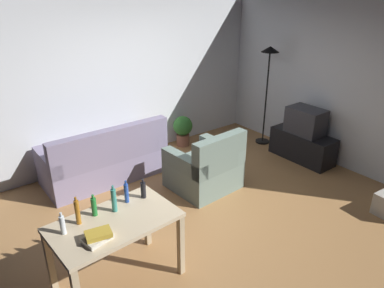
{
  "coord_description": "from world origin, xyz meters",
  "views": [
    {
      "loc": [
        -2.72,
        -3.21,
        2.84
      ],
      "look_at": [
        0.1,
        0.5,
        0.75
      ],
      "focal_mm": 34.14,
      "sensor_mm": 36.0,
      "label": 1
    }
  ],
  "objects_px": {
    "couch": "(106,161)",
    "bottle_tall": "(114,200)",
    "torchiere_lamp": "(269,69)",
    "bottle_clear": "(63,225)",
    "bottle_amber": "(77,212)",
    "bottle_dark": "(143,190)",
    "desk": "(115,230)",
    "armchair": "(206,169)",
    "potted_plant": "(183,129)",
    "bottle_blue": "(126,193)",
    "tv": "(306,121)",
    "book_stack": "(98,236)",
    "bottle_green": "(94,206)",
    "tv_stand": "(302,146)"
  },
  "relations": [
    {
      "from": "couch",
      "to": "tv_stand",
      "type": "xyz_separation_m",
      "value": [
        3.0,
        -1.4,
        -0.07
      ]
    },
    {
      "from": "desk",
      "to": "bottle_blue",
      "type": "height_order",
      "value": "bottle_blue"
    },
    {
      "from": "bottle_amber",
      "to": "bottle_dark",
      "type": "height_order",
      "value": "bottle_amber"
    },
    {
      "from": "potted_plant",
      "to": "bottle_tall",
      "type": "xyz_separation_m",
      "value": [
        -2.45,
        -2.25,
        0.56
      ]
    },
    {
      "from": "armchair",
      "to": "bottle_blue",
      "type": "bearing_deg",
      "value": 20.12
    },
    {
      "from": "couch",
      "to": "tv",
      "type": "height_order",
      "value": "same"
    },
    {
      "from": "torchiere_lamp",
      "to": "armchair",
      "type": "relative_size",
      "value": 1.91
    },
    {
      "from": "potted_plant",
      "to": "book_stack",
      "type": "height_order",
      "value": "book_stack"
    },
    {
      "from": "torchiere_lamp",
      "to": "book_stack",
      "type": "relative_size",
      "value": 6.65
    },
    {
      "from": "armchair",
      "to": "bottle_blue",
      "type": "distance_m",
      "value": 1.86
    },
    {
      "from": "potted_plant",
      "to": "book_stack",
      "type": "bearing_deg",
      "value": -137.18
    },
    {
      "from": "tv_stand",
      "to": "bottle_clear",
      "type": "bearing_deg",
      "value": 97.63
    },
    {
      "from": "bottle_blue",
      "to": "armchair",
      "type": "bearing_deg",
      "value": 23.36
    },
    {
      "from": "couch",
      "to": "potted_plant",
      "type": "relative_size",
      "value": 3.21
    },
    {
      "from": "couch",
      "to": "book_stack",
      "type": "xyz_separation_m",
      "value": [
        -1.07,
        -2.25,
        0.49
      ]
    },
    {
      "from": "potted_plant",
      "to": "bottle_blue",
      "type": "height_order",
      "value": "bottle_blue"
    },
    {
      "from": "potted_plant",
      "to": "bottle_green",
      "type": "height_order",
      "value": "bottle_green"
    },
    {
      "from": "desk",
      "to": "tv",
      "type": "bearing_deg",
      "value": 6.51
    },
    {
      "from": "book_stack",
      "to": "tv_stand",
      "type": "bearing_deg",
      "value": 11.82
    },
    {
      "from": "armchair",
      "to": "bottle_dark",
      "type": "bearing_deg",
      "value": 23.58
    },
    {
      "from": "bottle_tall",
      "to": "bottle_dark",
      "type": "xyz_separation_m",
      "value": [
        0.35,
        0.04,
        -0.03
      ]
    },
    {
      "from": "tv_stand",
      "to": "armchair",
      "type": "bearing_deg",
      "value": 82.72
    },
    {
      "from": "torchiere_lamp",
      "to": "bottle_clear",
      "type": "height_order",
      "value": "torchiere_lamp"
    },
    {
      "from": "desk",
      "to": "bottle_green",
      "type": "distance_m",
      "value": 0.3
    },
    {
      "from": "bottle_clear",
      "to": "bottle_blue",
      "type": "height_order",
      "value": "bottle_blue"
    },
    {
      "from": "bottle_amber",
      "to": "bottle_dark",
      "type": "relative_size",
      "value": 1.33
    },
    {
      "from": "tv",
      "to": "bottle_clear",
      "type": "relative_size",
      "value": 2.7
    },
    {
      "from": "armchair",
      "to": "bottle_green",
      "type": "distance_m",
      "value": 2.19
    },
    {
      "from": "bottle_green",
      "to": "bottle_dark",
      "type": "xyz_separation_m",
      "value": [
        0.54,
        -0.01,
        -0.01
      ]
    },
    {
      "from": "bottle_amber",
      "to": "bottle_tall",
      "type": "distance_m",
      "value": 0.36
    },
    {
      "from": "bottle_tall",
      "to": "bottle_dark",
      "type": "distance_m",
      "value": 0.36
    },
    {
      "from": "couch",
      "to": "bottle_amber",
      "type": "distance_m",
      "value": 2.29
    },
    {
      "from": "desk",
      "to": "armchair",
      "type": "height_order",
      "value": "armchair"
    },
    {
      "from": "bottle_clear",
      "to": "bottle_blue",
      "type": "bearing_deg",
      "value": 9.44
    },
    {
      "from": "bottle_green",
      "to": "tv",
      "type": "bearing_deg",
      "value": 6.89
    },
    {
      "from": "couch",
      "to": "bottle_tall",
      "type": "bearing_deg",
      "value": 68.64
    },
    {
      "from": "bottle_tall",
      "to": "bottle_dark",
      "type": "relative_size",
      "value": 1.32
    },
    {
      "from": "tv_stand",
      "to": "potted_plant",
      "type": "distance_m",
      "value": 2.15
    },
    {
      "from": "tv",
      "to": "book_stack",
      "type": "relative_size",
      "value": 2.2
    },
    {
      "from": "tv",
      "to": "bottle_amber",
      "type": "height_order",
      "value": "bottle_amber"
    },
    {
      "from": "potted_plant",
      "to": "bottle_blue",
      "type": "xyz_separation_m",
      "value": [
        -2.28,
        -2.17,
        0.54
      ]
    },
    {
      "from": "bottle_blue",
      "to": "bottle_green",
      "type": "bearing_deg",
      "value": -176.93
    },
    {
      "from": "armchair",
      "to": "bottle_green",
      "type": "height_order",
      "value": "bottle_green"
    },
    {
      "from": "tv",
      "to": "bottle_tall",
      "type": "bearing_deg",
      "value": 98.04
    },
    {
      "from": "torchiere_lamp",
      "to": "bottle_dark",
      "type": "xyz_separation_m",
      "value": [
        -3.4,
        -1.39,
        -0.56
      ]
    },
    {
      "from": "bottle_amber",
      "to": "armchair",
      "type": "bearing_deg",
      "value": 19.36
    },
    {
      "from": "torchiere_lamp",
      "to": "tv_stand",
      "type": "bearing_deg",
      "value": -90.0
    },
    {
      "from": "tv",
      "to": "bottle_green",
      "type": "height_order",
      "value": "bottle_green"
    },
    {
      "from": "torchiere_lamp",
      "to": "bottle_clear",
      "type": "xyz_separation_m",
      "value": [
        -4.28,
        -1.47,
        -0.56
      ]
    },
    {
      "from": "tv_stand",
      "to": "bottle_green",
      "type": "bearing_deg",
      "value": 96.9
    }
  ]
}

